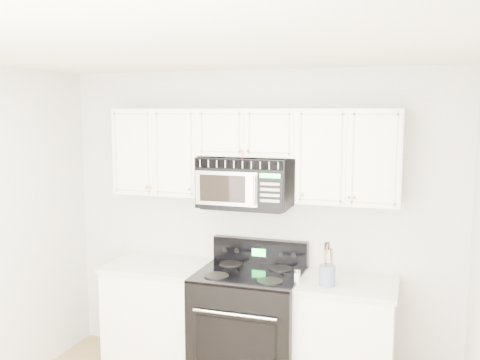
% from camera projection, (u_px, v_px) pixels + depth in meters
% --- Properties ---
extents(room, '(3.51, 3.51, 2.61)m').
position_uv_depth(room, '(169.00, 279.00, 3.05)').
color(room, olive).
rests_on(room, ground).
extents(base_cabinet_left, '(0.86, 0.65, 0.92)m').
position_uv_depth(base_cabinet_left, '(160.00, 317.00, 4.76)').
color(base_cabinet_left, white).
rests_on(base_cabinet_left, ground).
extents(base_cabinet_right, '(0.86, 0.65, 0.92)m').
position_uv_depth(base_cabinet_right, '(340.00, 341.00, 4.27)').
color(base_cabinet_right, white).
rests_on(base_cabinet_right, ground).
extents(range, '(0.85, 0.77, 1.14)m').
position_uv_depth(range, '(249.00, 325.00, 4.45)').
color(range, black).
rests_on(range, ground).
extents(upper_cabinets, '(2.44, 0.37, 0.75)m').
position_uv_depth(upper_cabinets, '(251.00, 149.00, 4.46)').
color(upper_cabinets, white).
rests_on(upper_cabinets, ground).
extents(microwave, '(0.76, 0.43, 0.42)m').
position_uv_depth(microwave, '(245.00, 182.00, 4.48)').
color(microwave, black).
rests_on(microwave, ground).
extents(utensil_crock, '(0.13, 0.13, 0.34)m').
position_uv_depth(utensil_crock, '(327.00, 275.00, 4.09)').
color(utensil_crock, slate).
rests_on(utensil_crock, base_cabinet_right).
extents(shaker_salt, '(0.04, 0.04, 0.10)m').
position_uv_depth(shaker_salt, '(297.00, 277.00, 4.15)').
color(shaker_salt, white).
rests_on(shaker_salt, base_cabinet_right).
extents(shaker_pepper, '(0.04, 0.04, 0.10)m').
position_uv_depth(shaker_pepper, '(298.00, 276.00, 4.16)').
color(shaker_pepper, white).
rests_on(shaker_pepper, base_cabinet_right).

